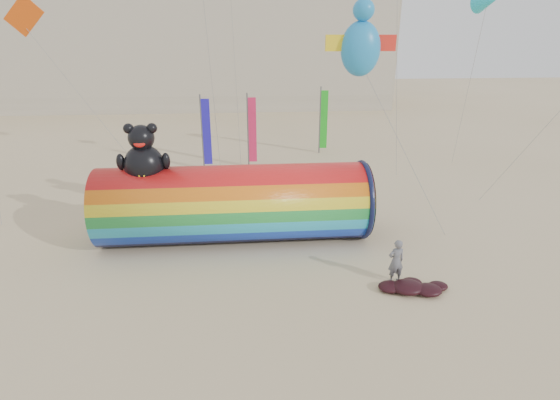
{
  "coord_description": "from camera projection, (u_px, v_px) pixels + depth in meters",
  "views": [
    {
      "loc": [
        -1.01,
        -15.47,
        8.84
      ],
      "look_at": [
        0.5,
        1.5,
        2.4
      ],
      "focal_mm": 28.0,
      "sensor_mm": 36.0,
      "label": 1
    }
  ],
  "objects": [
    {
      "name": "ground",
      "position": [
        271.0,
        269.0,
        17.62
      ],
      "size": [
        160.0,
        160.0,
        0.0
      ],
      "primitive_type": "plane",
      "color": "#CCB58C",
      "rests_on": "ground"
    },
    {
      "name": "hotel_building",
      "position": [
        152.0,
        23.0,
        55.79
      ],
      "size": [
        60.4,
        15.4,
        20.6
      ],
      "color": "#B7AD99",
      "rests_on": "ground"
    },
    {
      "name": "windsock_assembly",
      "position": [
        234.0,
        202.0,
        19.63
      ],
      "size": [
        11.98,
        3.65,
        5.52
      ],
      "color": "red",
      "rests_on": "ground"
    },
    {
      "name": "kite_handler",
      "position": [
        396.0,
        261.0,
        16.43
      ],
      "size": [
        0.7,
        0.52,
        1.75
      ],
      "primitive_type": "imported",
      "rotation": [
        0.0,
        0.0,
        3.31
      ],
      "color": "slate",
      "rests_on": "ground"
    },
    {
      "name": "fabric_bundle",
      "position": [
        413.0,
        287.0,
        16.03
      ],
      "size": [
        2.62,
        1.35,
        0.41
      ],
      "color": "#330910",
      "rests_on": "ground"
    },
    {
      "name": "festival_banners",
      "position": [
        263.0,
        127.0,
        31.43
      ],
      "size": [
        9.47,
        4.02,
        5.2
      ],
      "color": "#59595E",
      "rests_on": "ground"
    }
  ]
}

